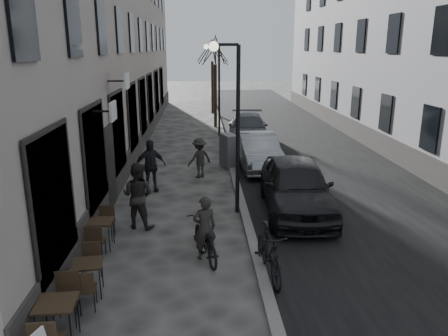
{
  "coord_description": "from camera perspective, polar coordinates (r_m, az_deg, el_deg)",
  "views": [
    {
      "loc": [
        -1.12,
        -6.62,
        4.93
      ],
      "look_at": [
        -0.49,
        4.64,
        1.8
      ],
      "focal_mm": 35.0,
      "sensor_mm": 36.0,
      "label": 1
    }
  ],
  "objects": [
    {
      "name": "bistro_set_c",
      "position": [
        11.53,
        -15.77,
        -7.97
      ],
      "size": [
        0.62,
        1.5,
        0.88
      ],
      "rotation": [
        0.0,
        0.0,
        -0.02
      ],
      "color": "black",
      "rests_on": "ground"
    },
    {
      "name": "streetlamp_near",
      "position": [
        12.78,
        1.07,
        7.55
      ],
      "size": [
        0.9,
        0.28,
        5.09
      ],
      "color": "black",
      "rests_on": "ground"
    },
    {
      "name": "pedestrian_mid",
      "position": [
        16.95,
        -3.22,
        1.31
      ],
      "size": [
        1.16,
        1.02,
        1.56
      ],
      "primitive_type": "imported",
      "rotation": [
        0.0,
        0.0,
        3.69
      ],
      "color": "#282623",
      "rests_on": "ground"
    },
    {
      "name": "streetlamp_far",
      "position": [
        24.71,
        -1.05,
        11.4
      ],
      "size": [
        0.9,
        0.28,
        5.09
      ],
      "color": "black",
      "rests_on": "ground"
    },
    {
      "name": "utility_cabinet",
      "position": [
        18.33,
        0.68,
        2.21
      ],
      "size": [
        0.8,
        1.07,
        1.43
      ],
      "primitive_type": "cube",
      "rotation": [
        0.0,
        0.0,
        0.33
      ],
      "color": "#5C5C5E",
      "rests_on": "ground"
    },
    {
      "name": "tree_near",
      "position": [
        27.64,
        -1.16,
        14.96
      ],
      "size": [
        2.4,
        2.4,
        5.7
      ],
      "color": "black",
      "rests_on": "ground"
    },
    {
      "name": "bistro_set_b",
      "position": [
        9.57,
        -17.29,
        -13.23
      ],
      "size": [
        0.66,
        1.48,
        0.85
      ],
      "rotation": [
        0.0,
        0.0,
        0.13
      ],
      "color": "black",
      "rests_on": "ground"
    },
    {
      "name": "tree_far",
      "position": [
        33.64,
        -1.55,
        15.05
      ],
      "size": [
        2.4,
        2.4,
        5.7
      ],
      "color": "black",
      "rests_on": "ground"
    },
    {
      "name": "ground",
      "position": [
        8.33,
        5.51,
        -20.84
      ],
      "size": [
        120.0,
        120.0,
        0.0
      ],
      "primitive_type": "plane",
      "color": "#373432",
      "rests_on": "ground"
    },
    {
      "name": "road",
      "position": [
        23.68,
        8.97,
        3.31
      ],
      "size": [
        7.3,
        60.0,
        0.0
      ],
      "primitive_type": "cube",
      "color": "black",
      "rests_on": "ground"
    },
    {
      "name": "car_near",
      "position": [
        13.53,
        9.42,
        -2.32
      ],
      "size": [
        2.26,
        5.01,
        1.67
      ],
      "primitive_type": "imported",
      "rotation": [
        0.0,
        0.0,
        -0.06
      ],
      "color": "black",
      "rests_on": "ground"
    },
    {
      "name": "moped",
      "position": [
        9.77,
        5.89,
        -10.97
      ],
      "size": [
        0.75,
        2.01,
        1.18
      ],
      "primitive_type": "imported",
      "rotation": [
        0.0,
        0.0,
        0.1
      ],
      "color": "black",
      "rests_on": "ground"
    },
    {
      "name": "bicycle",
      "position": [
        10.6,
        -2.54,
        -9.32
      ],
      "size": [
        1.09,
        1.93,
        0.96
      ],
      "primitive_type": "imported",
      "rotation": [
        0.0,
        0.0,
        3.4
      ],
      "color": "black",
      "rests_on": "ground"
    },
    {
      "name": "pedestrian_near",
      "position": [
        12.41,
        -11.2,
        -3.54
      ],
      "size": [
        1.1,
        0.97,
        1.88
      ],
      "primitive_type": "imported",
      "rotation": [
        0.0,
        0.0,
        2.82
      ],
      "color": "#272421",
      "rests_on": "ground"
    },
    {
      "name": "kerb",
      "position": [
        23.18,
        0.11,
        3.39
      ],
      "size": [
        0.25,
        60.0,
        0.12
      ],
      "primitive_type": "cube",
      "color": "slate",
      "rests_on": "ground"
    },
    {
      "name": "bistro_set_a",
      "position": [
        8.32,
        -20.92,
        -17.89
      ],
      "size": [
        0.68,
        1.62,
        0.95
      ],
      "rotation": [
        0.0,
        0.0,
        0.04
      ],
      "color": "black",
      "rests_on": "ground"
    },
    {
      "name": "pedestrian_far",
      "position": [
        15.45,
        -9.61,
        0.28
      ],
      "size": [
        1.18,
        0.8,
        1.86
      ],
      "primitive_type": "imported",
      "rotation": [
        0.0,
        0.0,
        0.35
      ],
      "color": "black",
      "rests_on": "ground"
    },
    {
      "name": "car_mid",
      "position": [
        18.36,
        4.44,
        2.23
      ],
      "size": [
        1.75,
        4.47,
        1.45
      ],
      "primitive_type": "imported",
      "rotation": [
        0.0,
        0.0,
        0.05
      ],
      "color": "#909398",
      "rests_on": "ground"
    },
    {
      "name": "cyclist_rider",
      "position": [
        10.48,
        -2.56,
        -7.81
      ],
      "size": [
        0.65,
        0.51,
        1.57
      ],
      "primitive_type": "imported",
      "rotation": [
        0.0,
        0.0,
        3.4
      ],
      "color": "#282523",
      "rests_on": "ground"
    },
    {
      "name": "car_far",
      "position": [
        23.46,
        3.14,
        5.18
      ],
      "size": [
        2.49,
        5.21,
        1.47
      ],
      "primitive_type": "imported",
      "rotation": [
        0.0,
        0.0,
        -0.09
      ],
      "color": "#3C3F47",
      "rests_on": "ground"
    }
  ]
}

